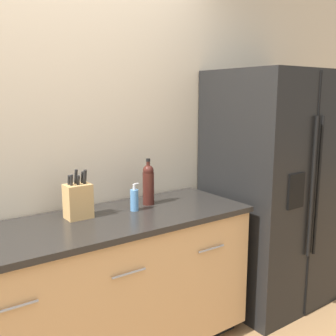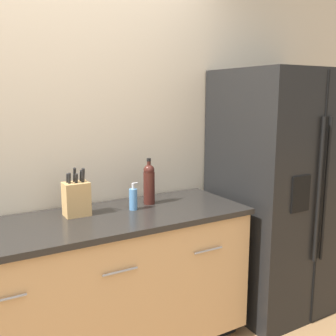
{
  "view_description": "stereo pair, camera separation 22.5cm",
  "coord_description": "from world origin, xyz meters",
  "px_view_note": "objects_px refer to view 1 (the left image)",
  "views": [
    {
      "loc": [
        -0.71,
        -1.12,
        1.62
      ],
      "look_at": [
        0.72,
        0.88,
        1.16
      ],
      "focal_mm": 42.0,
      "sensor_mm": 36.0,
      "label": 1
    },
    {
      "loc": [
        -0.52,
        -1.24,
        1.62
      ],
      "look_at": [
        0.72,
        0.88,
        1.16
      ],
      "focal_mm": 42.0,
      "sensor_mm": 36.0,
      "label": 2
    }
  ],
  "objects_px": {
    "refrigerator": "(271,189)",
    "soap_dispenser": "(134,200)",
    "knife_block": "(78,200)",
    "wine_bottle": "(148,184)"
  },
  "relations": [
    {
      "from": "wine_bottle",
      "to": "refrigerator",
      "type": "bearing_deg",
      "value": -9.22
    },
    {
      "from": "refrigerator",
      "to": "knife_block",
      "type": "distance_m",
      "value": 1.52
    },
    {
      "from": "refrigerator",
      "to": "soap_dispenser",
      "type": "distance_m",
      "value": 1.18
    },
    {
      "from": "soap_dispenser",
      "to": "refrigerator",
      "type": "bearing_deg",
      "value": -4.56
    },
    {
      "from": "knife_block",
      "to": "refrigerator",
      "type": "bearing_deg",
      "value": -5.86
    },
    {
      "from": "knife_block",
      "to": "wine_bottle",
      "type": "xyz_separation_m",
      "value": [
        0.49,
        0.01,
        0.03
      ]
    },
    {
      "from": "refrigerator",
      "to": "knife_block",
      "type": "relative_size",
      "value": 6.21
    },
    {
      "from": "refrigerator",
      "to": "soap_dispenser",
      "type": "relative_size",
      "value": 10.35
    },
    {
      "from": "refrigerator",
      "to": "knife_block",
      "type": "height_order",
      "value": "refrigerator"
    },
    {
      "from": "knife_block",
      "to": "wine_bottle",
      "type": "relative_size",
      "value": 0.95
    }
  ]
}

